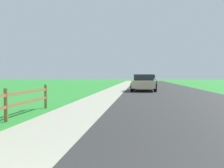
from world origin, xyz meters
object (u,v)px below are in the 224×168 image
object	(u,v)px
parked_car_white	(148,80)
parked_car_red	(141,78)
parked_suv_beige	(144,82)
parked_car_black	(145,79)

from	to	relation	value
parked_car_white	parked_car_red	size ratio (longest dim) A/B	1.16
parked_car_white	parked_car_red	distance (m)	19.18
parked_suv_beige	parked_car_red	bearing A→B (deg)	90.22
parked_suv_beige	parked_car_black	distance (m)	19.38
parked_car_black	parked_car_red	world-z (taller)	parked_car_red
parked_car_black	parked_suv_beige	bearing A→B (deg)	-91.70
parked_suv_beige	parked_car_black	world-z (taller)	parked_car_black
parked_suv_beige	parked_car_black	xyz separation A→B (m)	(0.57, 19.38, 0.06)
parked_car_white	parked_car_black	xyz separation A→B (m)	(-0.15, 10.57, 0.04)
parked_car_black	parked_car_red	xyz separation A→B (m)	(-0.68, 8.59, 0.00)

